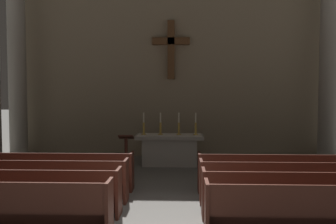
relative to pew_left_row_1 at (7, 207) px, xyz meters
The scene contains 17 objects.
pew_left_row_1 is the anchor object (origin of this frame).
pew_left_row_2 0.95m from the pew_left_row_1, 90.00° to the left, with size 3.57×0.50×0.95m.
pew_left_row_3 1.90m from the pew_left_row_1, 90.00° to the left, with size 3.57×0.50×0.95m.
pew_left_row_4 2.86m from the pew_left_row_1, 90.00° to the left, with size 3.57×0.50×0.95m.
pew_right_row_1 5.16m from the pew_left_row_1, ahead, with size 3.57×0.50×0.95m.
pew_right_row_2 5.25m from the pew_left_row_1, 10.45° to the left, with size 3.57×0.50×0.95m.
pew_right_row_3 5.50m from the pew_left_row_1, 20.24° to the left, with size 3.57×0.50×0.95m.
pew_right_row_4 5.90m from the pew_left_row_1, 28.95° to the left, with size 3.57×0.50×0.95m.
column_left_fourth 7.90m from the pew_left_row_1, 112.31° to the left, with size 0.93×0.93×6.71m.
column_right_fourth 10.86m from the pew_left_row_1, 40.62° to the left, with size 0.93×0.93×6.71m.
altar 6.55m from the pew_left_row_1, 66.78° to the left, with size 2.20×0.90×1.01m.
candlestick_outer_left 6.31m from the pew_left_row_1, 73.94° to the left, with size 0.16×0.16×0.72m.
candlestick_inner_left 6.48m from the pew_left_row_1, 69.23° to the left, with size 0.16×0.16×0.72m.
candlestick_inner_right 6.71m from the pew_left_row_1, 64.41° to the left, with size 0.16×0.16×0.72m.
candlestick_outer_right 6.97m from the pew_left_row_1, 60.30° to the left, with size 0.16×0.16×0.72m.
apse_with_cross 8.78m from the pew_left_row_1, 71.69° to the left, with size 11.76×0.50×7.13m.
lectern 5.00m from the pew_left_row_1, 74.60° to the left, with size 0.44×0.36×1.15m.
Camera 1 is at (0.41, -6.26, 2.48)m, focal length 40.27 mm.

